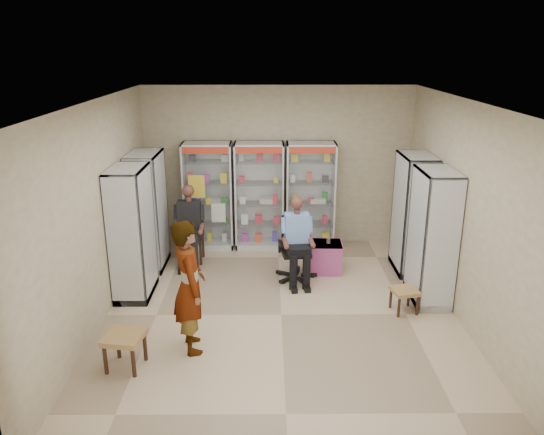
{
  "coord_description": "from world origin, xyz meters",
  "views": [
    {
      "loc": [
        -0.18,
        -6.79,
        3.7
      ],
      "look_at": [
        -0.13,
        0.7,
        1.24
      ],
      "focal_mm": 35.0,
      "sensor_mm": 36.0,
      "label": 1
    }
  ],
  "objects_px": {
    "cabinet_right_far": "(413,214)",
    "woven_stool_a": "(404,300)",
    "cabinet_left_far": "(148,211)",
    "standing_man": "(189,286)",
    "cabinet_back_left": "(209,196)",
    "cabinet_right_near": "(432,237)",
    "cabinet_back_mid": "(259,196)",
    "office_chair": "(296,249)",
    "seated_shopkeeper": "(296,242)",
    "cabinet_left_near": "(132,233)",
    "pink_trunk": "(326,257)",
    "wooden_chair": "(191,236)",
    "woven_stool_b": "(125,351)",
    "cabinet_back_right": "(310,196)"
  },
  "relations": [
    {
      "from": "cabinet_back_mid",
      "to": "standing_man",
      "type": "bearing_deg",
      "value": -102.67
    },
    {
      "from": "cabinet_back_mid",
      "to": "office_chair",
      "type": "relative_size",
      "value": 1.92
    },
    {
      "from": "cabinet_back_right",
      "to": "cabinet_right_near",
      "type": "bearing_deg",
      "value": -53.84
    },
    {
      "from": "cabinet_back_mid",
      "to": "wooden_chair",
      "type": "relative_size",
      "value": 2.13
    },
    {
      "from": "cabinet_right_near",
      "to": "standing_man",
      "type": "xyz_separation_m",
      "value": [
        -3.39,
        -1.36,
        -0.14
      ]
    },
    {
      "from": "cabinet_left_far",
      "to": "cabinet_right_near",
      "type": "bearing_deg",
      "value": 73.75
    },
    {
      "from": "pink_trunk",
      "to": "woven_stool_a",
      "type": "height_order",
      "value": "pink_trunk"
    },
    {
      "from": "cabinet_left_near",
      "to": "wooden_chair",
      "type": "relative_size",
      "value": 2.13
    },
    {
      "from": "cabinet_back_left",
      "to": "cabinet_right_near",
      "type": "height_order",
      "value": "same"
    },
    {
      "from": "cabinet_left_near",
      "to": "seated_shopkeeper",
      "type": "height_order",
      "value": "cabinet_left_near"
    },
    {
      "from": "cabinet_right_near",
      "to": "seated_shopkeeper",
      "type": "height_order",
      "value": "cabinet_right_near"
    },
    {
      "from": "cabinet_back_right",
      "to": "woven_stool_b",
      "type": "relative_size",
      "value": 4.61
    },
    {
      "from": "cabinet_right_far",
      "to": "cabinet_left_far",
      "type": "xyz_separation_m",
      "value": [
        -4.46,
        0.2,
        0.0
      ]
    },
    {
      "from": "cabinet_right_far",
      "to": "office_chair",
      "type": "xyz_separation_m",
      "value": [
        -1.96,
        -0.35,
        -0.48
      ]
    },
    {
      "from": "cabinet_right_near",
      "to": "cabinet_left_near",
      "type": "bearing_deg",
      "value": 87.43
    },
    {
      "from": "cabinet_back_right",
      "to": "woven_stool_b",
      "type": "height_order",
      "value": "cabinet_back_right"
    },
    {
      "from": "cabinet_back_right",
      "to": "wooden_chair",
      "type": "distance_m",
      "value": 2.33
    },
    {
      "from": "seated_shopkeeper",
      "to": "pink_trunk",
      "type": "distance_m",
      "value": 0.75
    },
    {
      "from": "office_chair",
      "to": "pink_trunk",
      "type": "distance_m",
      "value": 0.66
    },
    {
      "from": "cabinet_back_mid",
      "to": "woven_stool_b",
      "type": "bearing_deg",
      "value": -111.05
    },
    {
      "from": "cabinet_back_mid",
      "to": "cabinet_right_near",
      "type": "height_order",
      "value": "same"
    },
    {
      "from": "cabinet_back_left",
      "to": "cabinet_left_far",
      "type": "distance_m",
      "value": 1.32
    },
    {
      "from": "cabinet_left_near",
      "to": "woven_stool_a",
      "type": "distance_m",
      "value": 4.14
    },
    {
      "from": "woven_stool_a",
      "to": "cabinet_back_right",
      "type": "bearing_deg",
      "value": 114.02
    },
    {
      "from": "cabinet_left_near",
      "to": "wooden_chair",
      "type": "xyz_separation_m",
      "value": [
        0.68,
        1.3,
        -0.53
      ]
    },
    {
      "from": "woven_stool_a",
      "to": "standing_man",
      "type": "distance_m",
      "value": 3.16
    },
    {
      "from": "cabinet_right_near",
      "to": "cabinet_left_far",
      "type": "relative_size",
      "value": 1.0
    },
    {
      "from": "seated_shopkeeper",
      "to": "standing_man",
      "type": "height_order",
      "value": "standing_man"
    },
    {
      "from": "cabinet_back_left",
      "to": "cabinet_right_near",
      "type": "xyz_separation_m",
      "value": [
        3.53,
        -2.23,
        0.0
      ]
    },
    {
      "from": "wooden_chair",
      "to": "seated_shopkeeper",
      "type": "bearing_deg",
      "value": -23.88
    },
    {
      "from": "woven_stool_a",
      "to": "standing_man",
      "type": "height_order",
      "value": "standing_man"
    },
    {
      "from": "office_chair",
      "to": "cabinet_back_right",
      "type": "bearing_deg",
      "value": 70.43
    },
    {
      "from": "office_chair",
      "to": "standing_man",
      "type": "relative_size",
      "value": 0.61
    },
    {
      "from": "cabinet_back_right",
      "to": "office_chair",
      "type": "distance_m",
      "value": 1.59
    },
    {
      "from": "cabinet_right_far",
      "to": "cabinet_left_far",
      "type": "distance_m",
      "value": 4.46
    },
    {
      "from": "cabinet_back_left",
      "to": "woven_stool_b",
      "type": "relative_size",
      "value": 4.61
    },
    {
      "from": "seated_shopkeeper",
      "to": "cabinet_right_far",
      "type": "bearing_deg",
      "value": 4.71
    },
    {
      "from": "cabinet_left_near",
      "to": "office_chair",
      "type": "relative_size",
      "value": 1.92
    },
    {
      "from": "cabinet_right_far",
      "to": "office_chair",
      "type": "relative_size",
      "value": 1.92
    },
    {
      "from": "pink_trunk",
      "to": "cabinet_left_near",
      "type": "bearing_deg",
      "value": -164.36
    },
    {
      "from": "wooden_chair",
      "to": "standing_man",
      "type": "relative_size",
      "value": 0.55
    },
    {
      "from": "cabinet_left_near",
      "to": "woven_stool_b",
      "type": "distance_m",
      "value": 2.15
    },
    {
      "from": "cabinet_right_near",
      "to": "standing_man",
      "type": "bearing_deg",
      "value": 111.82
    },
    {
      "from": "cabinet_right_far",
      "to": "woven_stool_a",
      "type": "relative_size",
      "value": 5.66
    },
    {
      "from": "cabinet_right_near",
      "to": "cabinet_left_near",
      "type": "height_order",
      "value": "same"
    },
    {
      "from": "cabinet_back_mid",
      "to": "cabinet_right_near",
      "type": "bearing_deg",
      "value": -40.84
    },
    {
      "from": "office_chair",
      "to": "standing_man",
      "type": "xyz_separation_m",
      "value": [
        -1.42,
        -2.1,
        0.34
      ]
    },
    {
      "from": "office_chair",
      "to": "woven_stool_a",
      "type": "relative_size",
      "value": 2.95
    },
    {
      "from": "cabinet_back_left",
      "to": "woven_stool_a",
      "type": "height_order",
      "value": "cabinet_back_left"
    },
    {
      "from": "cabinet_left_far",
      "to": "standing_man",
      "type": "xyz_separation_m",
      "value": [
        1.07,
        -2.66,
        -0.14
      ]
    }
  ]
}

